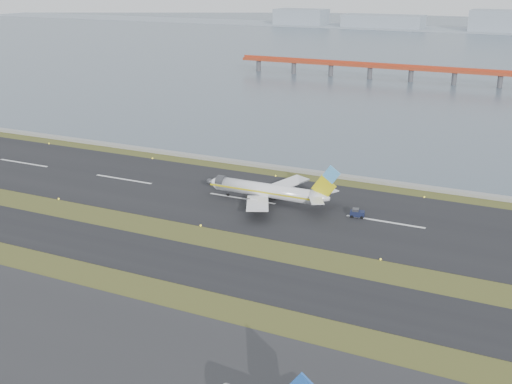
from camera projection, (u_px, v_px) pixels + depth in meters
ground at (185, 237)px, 150.64m from camera, size 1000.00×1000.00×0.00m
apron_strip at (5, 356)px, 103.75m from camera, size 1000.00×50.00×0.10m
taxiway_strip at (156, 256)px, 140.40m from camera, size 1000.00×18.00×0.10m
runway_strip at (242, 199)px, 176.19m from camera, size 1000.00×45.00×0.10m
seawall at (285, 169)px, 201.61m from camera, size 1000.00×2.50×1.00m
bay_water at (472, 46)px, 542.64m from camera, size 1400.00×800.00×1.30m
red_pier at (455, 72)px, 353.11m from camera, size 260.00×5.00×10.20m
far_shoreline at (508, 26)px, 671.43m from camera, size 1400.00×80.00×60.50m
airliner at (269, 191)px, 171.89m from camera, size 38.52×32.89×12.80m
pushback_tug at (357, 213)px, 162.59m from camera, size 3.91×2.72×2.30m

